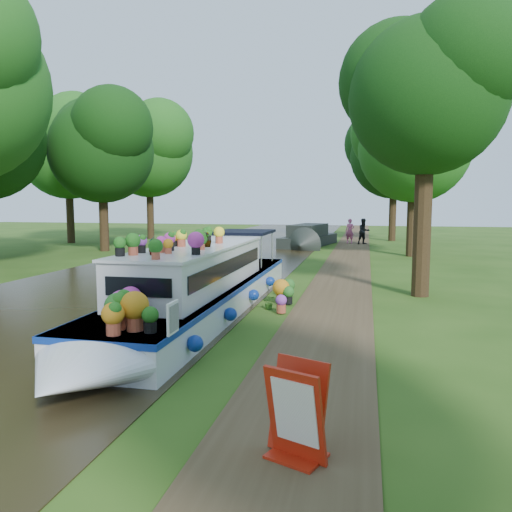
# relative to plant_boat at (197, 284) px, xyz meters

# --- Properties ---
(ground) EXTENTS (100.00, 100.00, 0.00)m
(ground) POSITION_rel_plant_boat_xyz_m (2.25, 1.24, -0.85)
(ground) COLOR #274812
(ground) RESTS_ON ground
(canal_water) EXTENTS (10.00, 100.00, 0.02)m
(canal_water) POSITION_rel_plant_boat_xyz_m (-3.75, 1.24, -0.84)
(canal_water) COLOR black
(canal_water) RESTS_ON ground
(towpath) EXTENTS (2.20, 100.00, 0.03)m
(towpath) POSITION_rel_plant_boat_xyz_m (3.45, 1.24, -0.84)
(towpath) COLOR #43341F
(towpath) RESTS_ON ground
(plant_boat) EXTENTS (2.29, 13.52, 2.28)m
(plant_boat) POSITION_rel_plant_boat_xyz_m (0.00, 0.00, 0.00)
(plant_boat) COLOR silver
(plant_boat) RESTS_ON canal_water
(tree_near_overhang) EXTENTS (5.52, 5.28, 8.99)m
(tree_near_overhang) POSITION_rel_plant_boat_xyz_m (6.04, 4.30, 5.75)
(tree_near_overhang) COLOR black
(tree_near_overhang) RESTS_ON ground
(tree_near_mid) EXTENTS (6.90, 6.60, 9.40)m
(tree_near_mid) POSITION_rel_plant_boat_xyz_m (6.73, 16.32, 5.58)
(tree_near_mid) COLOR black
(tree_near_mid) RESTS_ON ground
(tree_near_far) EXTENTS (7.59, 7.26, 10.30)m
(tree_near_far) POSITION_rel_plant_boat_xyz_m (6.23, 27.33, 6.20)
(tree_near_far) COLOR black
(tree_near_far) RESTS_ON ground
(tree_far_c) EXTENTS (7.13, 6.82, 9.59)m
(tree_far_c) POSITION_rel_plant_boat_xyz_m (-11.27, 15.32, 5.67)
(tree_far_c) COLOR black
(tree_far_c) RESTS_ON ground
(tree_far_d) EXTENTS (8.05, 7.70, 10.85)m
(tree_far_d) POSITION_rel_plant_boat_xyz_m (-12.77, 25.33, 6.55)
(tree_far_d) COLOR black
(tree_far_d) RESTS_ON ground
(tree_far_h) EXTENTS (7.82, 7.48, 10.49)m
(tree_far_h) POSITION_rel_plant_boat_xyz_m (-16.77, 20.33, 6.28)
(tree_far_h) COLOR black
(tree_far_h) RESTS_ON ground
(second_boat) EXTENTS (3.45, 7.92, 1.47)m
(second_boat) POSITION_rel_plant_boat_xyz_m (0.50, 21.14, -0.26)
(second_boat) COLOR black
(second_boat) RESTS_ON canal_water
(sandwich_board) EXTENTS (0.78, 0.80, 1.13)m
(sandwich_board) POSITION_rel_plant_boat_xyz_m (3.58, -6.78, -0.31)
(sandwich_board) COLOR #B31E0C
(sandwich_board) RESTS_ON towpath
(pedestrian_pink) EXTENTS (0.73, 0.59, 1.75)m
(pedestrian_pink) POSITION_rel_plant_boat_xyz_m (3.17, 23.96, 0.05)
(pedestrian_pink) COLOR #C35070
(pedestrian_pink) RESTS_ON towpath
(pedestrian_dark) EXTENTS (1.09, 1.02, 1.80)m
(pedestrian_dark) POSITION_rel_plant_boat_xyz_m (4.15, 23.34, 0.08)
(pedestrian_dark) COLOR black
(pedestrian_dark) RESTS_ON towpath
(verge_plant) EXTENTS (0.38, 0.34, 0.39)m
(verge_plant) POSITION_rel_plant_boat_xyz_m (1.70, 1.25, -0.66)
(verge_plant) COLOR #2D591A
(verge_plant) RESTS_ON ground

